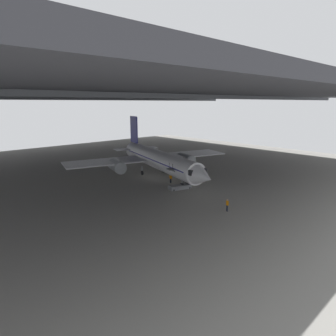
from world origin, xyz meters
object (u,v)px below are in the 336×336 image
object	(u,v)px
airplane_main	(157,159)
crew_worker_near_nose	(227,204)
boarding_stairs	(179,185)
crew_worker_by_stairs	(171,178)

from	to	relation	value
airplane_main	crew_worker_near_nose	size ratio (longest dim) A/B	20.32
boarding_stairs	crew_worker_near_nose	size ratio (longest dim) A/B	2.64
crew_worker_near_nose	crew_worker_by_stairs	bearing A→B (deg)	74.37
boarding_stairs	crew_worker_by_stairs	distance (m)	4.05
airplane_main	crew_worker_by_stairs	bearing A→B (deg)	-107.10
airplane_main	boarding_stairs	distance (m)	10.41
boarding_stairs	crew_worker_near_nose	world-z (taller)	boarding_stairs
airplane_main	boarding_stairs	size ratio (longest dim) A/B	7.69
airplane_main	crew_worker_by_stairs	world-z (taller)	airplane_main
crew_worker_near_nose	crew_worker_by_stairs	world-z (taller)	crew_worker_near_nose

